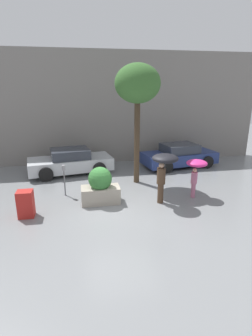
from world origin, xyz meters
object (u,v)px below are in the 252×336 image
object	(u,v)px
street_tree	(138,86)
newspaper_box	(26,204)
person_adult	(164,165)
parked_car_near	(71,162)
parking_meter	(64,174)
parked_car_far	(179,156)
planter_box	(100,187)
person_child	(196,167)

from	to	relation	value
street_tree	newspaper_box	bearing A→B (deg)	-148.26
person_adult	newspaper_box	world-z (taller)	person_adult
person_adult	parked_car_near	distance (m)	5.54
street_tree	parking_meter	xyz separation A→B (m)	(-3.09, -1.03, -3.27)
parked_car_far	planter_box	bearing A→B (deg)	121.29
person_child	parked_car_near	bearing A→B (deg)	107.55
person_child	street_tree	xyz separation A→B (m)	(-1.87, 2.03, 2.97)
planter_box	person_child	bearing A→B (deg)	-1.24
person_adult	planter_box	bearing A→B (deg)	-140.18
planter_box	person_child	world-z (taller)	person_child
planter_box	parking_meter	world-z (taller)	planter_box
planter_box	parked_car_near	bearing A→B (deg)	107.11
planter_box	newspaper_box	xyz separation A→B (m)	(-2.49, -0.69, -0.17)
parked_car_far	parked_car_near	bearing A→B (deg)	82.06
person_child	newspaper_box	size ratio (longest dim) A/B	1.64
parked_car_near	newspaper_box	xyz separation A→B (m)	(-1.32, -4.50, -0.12)
newspaper_box	person_child	bearing A→B (deg)	5.70
person_child	newspaper_box	distance (m)	6.21
parking_meter	newspaper_box	world-z (taller)	parking_meter
parked_car_near	person_child	bearing A→B (deg)	-138.80
parked_car_near	street_tree	size ratio (longest dim) A/B	0.84
person_adult	street_tree	distance (m)	3.64
parked_car_far	parking_meter	xyz separation A→B (m)	(-5.89, -3.12, 0.32)
street_tree	parked_car_far	bearing A→B (deg)	36.72
newspaper_box	parked_car_far	bearing A→B (deg)	33.78
parked_car_near	newspaper_box	distance (m)	4.69
person_adult	parked_car_far	xyz separation A→B (m)	(2.33, 4.50, -0.90)
planter_box	street_tree	distance (m)	4.41
person_child	parking_meter	distance (m)	5.07
planter_box	parked_car_far	size ratio (longest dim) A/B	0.34
street_tree	newspaper_box	xyz separation A→B (m)	(-4.26, -2.64, -3.71)
planter_box	parking_meter	bearing A→B (deg)	145.38
parking_meter	newspaper_box	bearing A→B (deg)	-126.11
person_child	parked_car_near	distance (m)	6.22
parked_car_far	street_tree	bearing A→B (deg)	116.56
planter_box	street_tree	size ratio (longest dim) A/B	0.28
person_child	parked_car_near	world-z (taller)	person_child
newspaper_box	planter_box	bearing A→B (deg)	15.48
street_tree	newspaper_box	distance (m)	6.24
parked_car_near	newspaper_box	world-z (taller)	parked_car_near
person_child	newspaper_box	xyz separation A→B (m)	(-6.13, -0.61, -0.74)
newspaper_box	parked_car_near	bearing A→B (deg)	73.63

